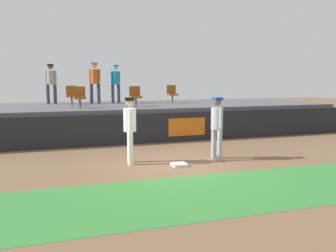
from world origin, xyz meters
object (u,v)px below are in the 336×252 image
(player_runner_visitor, at_px, (217,124))
(seat_back_left, at_px, (71,94))
(spectator_casual, at_px, (95,80))
(spectator_capped, at_px, (51,81))
(seat_back_right, at_px, (172,93))
(spectator_hooded, at_px, (115,81))
(first_base, at_px, (179,165))
(seat_front_left, at_px, (80,96))
(player_fielder_home, at_px, (130,126))
(seat_front_center, at_px, (135,95))

(player_runner_visitor, relative_size, seat_back_left, 2.23)
(player_runner_visitor, height_order, spectator_casual, spectator_casual)
(spectator_casual, bearing_deg, spectator_capped, 4.01)
(seat_back_right, distance_m, spectator_capped, 5.60)
(player_runner_visitor, xyz_separation_m, seat_back_right, (0.84, 6.59, 0.66))
(spectator_capped, bearing_deg, spectator_hooded, -177.97)
(first_base, bearing_deg, seat_back_right, 72.71)
(seat_back_left, height_order, spectator_casual, spectator_casual)
(seat_back_left, distance_m, spectator_hooded, 2.28)
(seat_front_left, xyz_separation_m, spectator_hooded, (1.87, 2.58, 0.56))
(player_fielder_home, relative_size, seat_front_left, 2.25)
(player_runner_visitor, bearing_deg, spectator_hooded, -172.61)
(player_runner_visitor, bearing_deg, spectator_capped, -155.18)
(seat_front_center, distance_m, spectator_casual, 2.88)
(seat_back_right, bearing_deg, seat_front_center, -140.68)
(player_fielder_home, xyz_separation_m, seat_back_left, (-1.21, 6.26, 0.65))
(player_runner_visitor, xyz_separation_m, spectator_hooded, (-1.70, 7.38, 1.22))
(seat_back_left, xyz_separation_m, spectator_capped, (-0.82, 1.22, 0.57))
(player_runner_visitor, xyz_separation_m, seat_front_left, (-3.58, 4.79, 0.66))
(seat_front_center, xyz_separation_m, spectator_capped, (-3.24, 3.02, 0.57))
(player_fielder_home, height_order, seat_front_left, seat_front_left)
(spectator_casual, bearing_deg, first_base, 119.67)
(first_base, xyz_separation_m, spectator_casual, (-1.34, 7.70, 2.32))
(first_base, xyz_separation_m, seat_front_left, (-2.23, 5.22, 1.70))
(player_runner_visitor, bearing_deg, seat_front_center, -169.82)
(spectator_hooded, bearing_deg, spectator_casual, -12.86)
(seat_front_left, height_order, seat_front_center, same)
(spectator_casual, bearing_deg, player_runner_visitor, 130.04)
(spectator_capped, xyz_separation_m, spectator_casual, (1.91, -0.54, 0.04))
(seat_back_left, bearing_deg, spectator_hooded, 20.71)
(seat_back_right, distance_m, seat_back_left, 4.62)
(seat_front_left, bearing_deg, spectator_capped, 108.59)
(seat_front_left, bearing_deg, player_runner_visitor, -53.27)
(seat_back_left, height_order, seat_front_left, same)
(player_fielder_home, bearing_deg, spectator_capped, -154.67)
(spectator_capped, bearing_deg, seat_back_right, 177.98)
(first_base, height_order, player_fielder_home, player_fielder_home)
(first_base, distance_m, seat_back_right, 7.54)
(first_base, height_order, spectator_casual, spectator_casual)
(player_runner_visitor, relative_size, seat_back_right, 2.23)
(seat_front_left, xyz_separation_m, spectator_capped, (-1.02, 3.02, 0.57))
(seat_back_left, bearing_deg, seat_back_right, -0.00)
(player_runner_visitor, bearing_deg, spectator_casual, -165.39)
(player_fielder_home, height_order, spectator_capped, spectator_capped)
(player_fielder_home, height_order, spectator_hooded, spectator_hooded)
(player_runner_visitor, height_order, seat_back_left, seat_back_left)
(seat_back_right, distance_m, seat_front_center, 2.84)
(spectator_capped, bearing_deg, first_base, 122.18)
(seat_back_right, height_order, spectator_casual, spectator_casual)
(spectator_hooded, bearing_deg, spectator_capped, -27.53)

